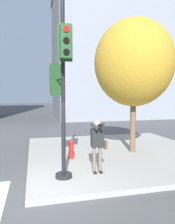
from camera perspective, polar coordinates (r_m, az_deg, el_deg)
ground_plane at (r=6.37m, az=-11.02°, el=-20.77°), size 160.00×160.00×0.00m
sidewalk_corner at (r=10.34m, az=7.95°, el=-10.41°), size 8.00×8.00×0.16m
traffic_signal_pole at (r=6.63m, az=-6.82°, el=7.47°), size 0.61×1.45×5.48m
person_photographer at (r=7.21m, az=2.70°, el=-7.66°), size 0.58×0.54×1.73m
street_tree at (r=10.07m, az=11.98°, el=12.37°), size 3.49×3.49×5.89m
fire_hydrant at (r=8.96m, az=-4.25°, el=-9.70°), size 0.21×0.27×0.75m
building_right at (r=29.32m, az=9.36°, el=14.19°), size 17.63×9.40×15.60m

